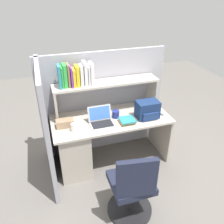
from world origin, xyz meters
TOP-DOWN VIEW (x-y plane):
  - ground_plane at (0.00, 0.00)m, footprint 8.00×8.00m
  - desk at (-0.39, 0.00)m, footprint 1.60×0.70m
  - cubicle_partition_rear at (0.00, 0.38)m, footprint 1.84×0.05m
  - cubicle_partition_left at (-0.85, -0.05)m, footprint 0.05×1.06m
  - overhead_hutch at (0.00, 0.20)m, footprint 1.44×0.28m
  - reference_books_on_shelf at (-0.40, 0.20)m, footprint 0.44×0.19m
  - laptop at (-0.16, -0.10)m, footprint 0.31×0.27m
  - backpack at (0.48, -0.13)m, footprint 0.30×0.23m
  - computer_mouse at (0.70, -0.12)m, footprint 0.10×0.12m
  - paper_cup at (-0.53, -0.16)m, footprint 0.08×0.08m
  - tissue_box at (-0.62, -0.03)m, footprint 0.22×0.13m
  - snack_canister at (0.07, -0.01)m, footprint 0.10×0.10m
  - desk_book_stack at (0.17, -0.18)m, footprint 0.20×0.18m
  - office_chair at (-0.07, -0.97)m, footprint 0.52×0.52m

SIDE VIEW (x-z plane):
  - ground_plane at x=0.00m, z-range 0.00..0.00m
  - office_chair at x=-0.07m, z-range -0.07..0.86m
  - desk at x=-0.39m, z-range 0.04..0.77m
  - computer_mouse at x=0.70m, z-range 0.73..0.76m
  - desk_book_stack at x=0.17m, z-range 0.73..0.79m
  - cubicle_partition_rear at x=0.00m, z-range 0.00..1.55m
  - cubicle_partition_left at x=-0.85m, z-range 0.00..1.55m
  - tissue_box at x=-0.62m, z-range 0.73..0.83m
  - laptop at x=-0.16m, z-range 0.67..0.89m
  - snack_canister at x=0.07m, z-range 0.73..0.83m
  - paper_cup at x=-0.53m, z-range 0.73..0.83m
  - backpack at x=0.48m, z-range 0.73..0.96m
  - overhead_hutch at x=0.00m, z-range 0.86..1.31m
  - reference_books_on_shelf at x=-0.40m, z-range 1.17..1.47m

